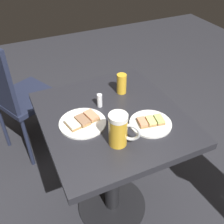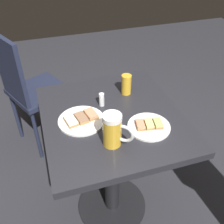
{
  "view_description": "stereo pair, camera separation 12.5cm",
  "coord_description": "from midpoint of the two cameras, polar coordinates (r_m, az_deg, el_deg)",
  "views": [
    {
      "loc": [
        0.41,
        0.9,
        1.55
      ],
      "look_at": [
        0.0,
        0.0,
        0.78
      ],
      "focal_mm": 41.94,
      "sensor_mm": 36.0,
      "label": 1
    },
    {
      "loc": [
        0.3,
        0.94,
        1.55
      ],
      "look_at": [
        0.0,
        0.0,
        0.78
      ],
      "focal_mm": 41.94,
      "sensor_mm": 36.0,
      "label": 2
    }
  ],
  "objects": [
    {
      "name": "plate_near",
      "position": [
        1.21,
        11.0,
        -3.13
      ],
      "size": [
        0.2,
        0.2,
        0.03
      ],
      "color": "white",
      "rests_on": "cafe_table"
    },
    {
      "name": "beer_mug",
      "position": [
        1.07,
        3.64,
        -4.13
      ],
      "size": [
        0.12,
        0.1,
        0.15
      ],
      "color": "gold",
      "rests_on": "cafe_table"
    },
    {
      "name": "cafe_chair",
      "position": [
        1.96,
        -15.99,
        5.24
      ],
      "size": [
        0.51,
        0.51,
        0.94
      ],
      "rotation": [
        0.0,
        0.0,
        2.02
      ],
      "color": "#1E2338",
      "rests_on": "ground_plane"
    },
    {
      "name": "ground_plane",
      "position": [
        1.84,
        2.06,
        -19.69
      ],
      "size": [
        6.0,
        6.0,
        0.0
      ],
      "primitive_type": "plane",
      "color": "#28282D"
    },
    {
      "name": "plate_far",
      "position": [
        1.23,
        -3.85,
        -1.68
      ],
      "size": [
        0.22,
        0.22,
        0.03
      ],
      "color": "white",
      "rests_on": "cafe_table"
    },
    {
      "name": "cafe_table",
      "position": [
        1.38,
        2.6,
        -6.74
      ],
      "size": [
        0.66,
        0.72,
        0.76
      ],
      "color": "black",
      "rests_on": "ground_plane"
    },
    {
      "name": "beer_glass_small",
      "position": [
        1.39,
        5.72,
        5.9
      ],
      "size": [
        0.05,
        0.05,
        0.11
      ],
      "primitive_type": "cylinder",
      "color": "gold",
      "rests_on": "cafe_table"
    },
    {
      "name": "salt_shaker",
      "position": [
        1.3,
        0.46,
        2.62
      ],
      "size": [
        0.03,
        0.03,
        0.07
      ],
      "primitive_type": "cylinder",
      "color": "silver",
      "rests_on": "cafe_table"
    }
  ]
}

